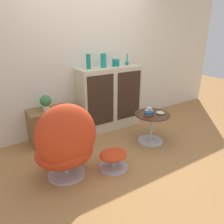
# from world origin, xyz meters

# --- Properties ---
(ground_plane) EXTENTS (12.00, 12.00, 0.00)m
(ground_plane) POSITION_xyz_m (0.00, 0.00, 0.00)
(ground_plane) COLOR #A87542
(wall_back) EXTENTS (6.40, 0.06, 2.60)m
(wall_back) POSITION_xyz_m (0.00, 1.36, 1.30)
(wall_back) COLOR silver
(wall_back) RESTS_ON ground_plane
(sideboard) EXTENTS (1.15, 0.43, 1.12)m
(sideboard) POSITION_xyz_m (0.31, 1.11, 0.56)
(sideboard) COLOR beige
(sideboard) RESTS_ON ground_plane
(tv_console) EXTENTS (0.67, 0.42, 0.55)m
(tv_console) POSITION_xyz_m (-0.78, 1.12, 0.28)
(tv_console) COLOR brown
(tv_console) RESTS_ON ground_plane
(egg_chair) EXTENTS (0.74, 0.68, 1.00)m
(egg_chair) POSITION_xyz_m (-0.92, 0.10, 0.47)
(egg_chair) COLOR #B7B7BC
(egg_chair) RESTS_ON ground_plane
(ottoman) EXTENTS (0.38, 0.38, 0.24)m
(ottoman) POSITION_xyz_m (-0.34, -0.04, 0.16)
(ottoman) COLOR #B7B7BC
(ottoman) RESTS_ON ground_plane
(coffee_table) EXTENTS (0.55, 0.55, 0.49)m
(coffee_table) POSITION_xyz_m (0.57, 0.24, 0.29)
(coffee_table) COLOR #B7B7BC
(coffee_table) RESTS_ON ground_plane
(vase_leftmost) EXTENTS (0.07, 0.07, 0.24)m
(vase_leftmost) POSITION_xyz_m (-0.08, 1.12, 1.24)
(vase_leftmost) COLOR #147A75
(vase_leftmost) RESTS_ON sideboard
(vase_inner_left) EXTENTS (0.10, 0.10, 0.23)m
(vase_inner_left) POSITION_xyz_m (0.20, 1.12, 1.23)
(vase_inner_left) COLOR teal
(vase_inner_left) RESTS_ON sideboard
(vase_inner_right) EXTENTS (0.13, 0.13, 0.12)m
(vase_inner_right) POSITION_xyz_m (0.45, 1.12, 1.18)
(vase_inner_right) COLOR #147A75
(vase_inner_right) RESTS_ON sideboard
(vase_rightmost) EXTENTS (0.07, 0.07, 0.20)m
(vase_rightmost) POSITION_xyz_m (0.69, 1.12, 1.17)
(vase_rightmost) COLOR teal
(vase_rightmost) RESTS_ON sideboard
(potted_plant) EXTENTS (0.18, 0.18, 0.24)m
(potted_plant) POSITION_xyz_m (-0.83, 1.12, 0.69)
(potted_plant) COLOR silver
(potted_plant) RESTS_ON tv_console
(teacup) EXTENTS (0.13, 0.13, 0.05)m
(teacup) POSITION_xyz_m (0.62, 0.39, 0.50)
(teacup) COLOR silver
(teacup) RESTS_ON coffee_table
(book_stack) EXTENTS (0.15, 0.10, 0.06)m
(book_stack) POSITION_xyz_m (0.46, 0.20, 0.52)
(book_stack) COLOR red
(book_stack) RESTS_ON coffee_table
(bowl) EXTENTS (0.13, 0.13, 0.04)m
(bowl) POSITION_xyz_m (0.68, 0.18, 0.50)
(bowl) COLOR beige
(bowl) RESTS_ON coffee_table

